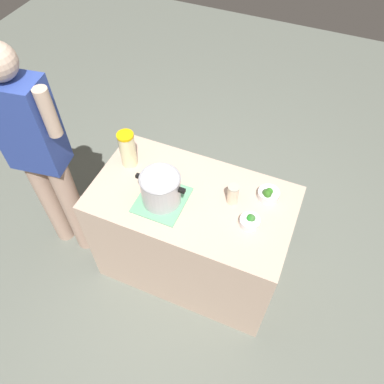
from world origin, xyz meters
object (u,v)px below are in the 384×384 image
broccoli_bowl_front (250,221)px  lemonade_pitcher (128,149)px  broccoli_bowl_center (268,194)px  person_cook (41,157)px  mason_jar (233,194)px  cooking_pot (161,189)px

broccoli_bowl_front → lemonade_pitcher: bearing=-10.1°
broccoli_bowl_center → person_cook: bearing=12.8°
lemonade_pitcher → person_cook: 0.55m
lemonade_pitcher → mason_jar: lemonade_pitcher is taller
lemonade_pitcher → broccoli_bowl_front: (-0.86, 0.15, -0.10)m
lemonade_pitcher → mason_jar: size_ratio=1.81×
broccoli_bowl_center → broccoli_bowl_front: bearing=79.2°
broccoli_bowl_center → person_cook: (1.39, 0.32, 0.06)m
lemonade_pitcher → person_cook: size_ratio=0.15×
lemonade_pitcher → broccoli_bowl_center: size_ratio=1.94×
mason_jar → lemonade_pitcher: bearing=-3.2°
lemonade_pitcher → broccoli_bowl_front: bearing=169.9°
mason_jar → person_cook: (1.21, 0.20, 0.02)m
lemonade_pitcher → mason_jar: 0.72m
cooking_pot → broccoli_bowl_center: size_ratio=2.37×
person_cook → lemonade_pitcher: bearing=-153.5°
broccoli_bowl_center → cooking_pot: bearing=24.7°
cooking_pot → person_cook: 0.82m
broccoli_bowl_front → person_cook: person_cook is taller
broccoli_bowl_center → lemonade_pitcher: bearing=4.6°
lemonade_pitcher → broccoli_bowl_center: bearing=-175.4°
cooking_pot → lemonade_pitcher: 0.38m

